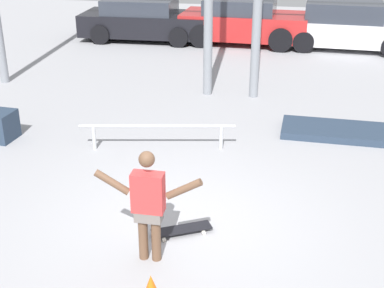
# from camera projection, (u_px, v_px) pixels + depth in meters

# --- Properties ---
(ground_plane) EXTENTS (36.00, 36.00, 0.00)m
(ground_plane) POSITION_uv_depth(u_px,v_px,m) (183.00, 223.00, 7.34)
(ground_plane) COLOR #9E9EA3
(skateboarder) EXTENTS (1.30, 0.19, 1.45)m
(skateboarder) POSITION_uv_depth(u_px,v_px,m) (148.00, 202.00, 6.28)
(skateboarder) COLOR brown
(skateboarder) RESTS_ON ground_plane
(skateboard) EXTENTS (0.81, 0.56, 0.08)m
(skateboard) POSITION_uv_depth(u_px,v_px,m) (182.00, 229.00, 7.08)
(skateboard) COLOR black
(skateboard) RESTS_ON ground_plane
(manual_pad) EXTENTS (2.81, 1.08, 0.14)m
(manual_pad) POSITION_uv_depth(u_px,v_px,m) (356.00, 133.00, 10.12)
(manual_pad) COLOR #28384C
(manual_pad) RESTS_ON ground_plane
(grind_rail) EXTENTS (2.73, 0.56, 0.47)m
(grind_rail) POSITION_uv_depth(u_px,v_px,m) (157.00, 130.00, 9.44)
(grind_rail) COLOR #B7BABF
(grind_rail) RESTS_ON ground_plane
(parked_car_black) EXTENTS (4.09, 2.06, 1.32)m
(parked_car_black) POSITION_uv_depth(u_px,v_px,m) (144.00, 20.00, 17.34)
(parked_car_black) COLOR black
(parked_car_black) RESTS_ON ground_plane
(parked_car_red) EXTENTS (3.98, 2.10, 1.40)m
(parked_car_red) POSITION_uv_depth(u_px,v_px,m) (243.00, 21.00, 16.81)
(parked_car_red) COLOR red
(parked_car_red) RESTS_ON ground_plane
(parked_car_white) EXTENTS (4.13, 2.05, 1.41)m
(parked_car_white) POSITION_uv_depth(u_px,v_px,m) (346.00, 26.00, 16.19)
(parked_car_white) COLOR white
(parked_car_white) RESTS_ON ground_plane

